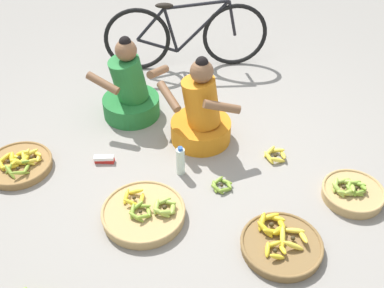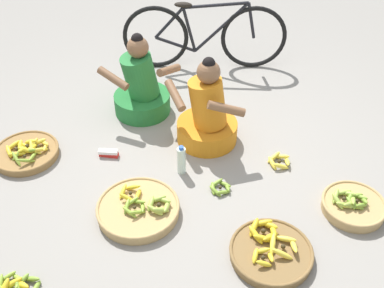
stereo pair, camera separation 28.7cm
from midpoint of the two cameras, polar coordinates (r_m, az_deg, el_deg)
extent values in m
plane|color=gray|center=(3.84, -2.18, -2.20)|extent=(10.00, 10.00, 0.00)
cylinder|color=orange|center=(4.01, -0.96, 1.63)|extent=(0.52, 0.52, 0.18)
cylinder|color=orange|center=(3.84, -1.00, 5.11)|extent=(0.40, 0.36, 0.45)
sphere|color=brown|center=(3.68, -1.05, 8.85)|extent=(0.19, 0.19, 0.19)
sphere|color=black|center=(3.64, -1.07, 9.88)|extent=(0.10, 0.10, 0.10)
cylinder|color=brown|center=(3.77, -5.06, 5.78)|extent=(0.21, 0.30, 0.16)
cylinder|color=brown|center=(3.64, 1.44, 4.53)|extent=(0.31, 0.11, 0.16)
cylinder|color=#237233|center=(4.36, -9.33, 4.56)|extent=(0.52, 0.52, 0.18)
cylinder|color=#237233|center=(4.20, -9.74, 7.79)|extent=(0.42, 0.39, 0.44)
sphere|color=brown|center=(4.06, -10.19, 11.21)|extent=(0.19, 0.19, 0.19)
sphere|color=black|center=(4.03, -10.31, 12.16)|extent=(0.10, 0.10, 0.10)
cylinder|color=brown|center=(4.04, -12.93, 7.24)|extent=(0.31, 0.20, 0.16)
cylinder|color=brown|center=(4.12, -6.21, 8.77)|extent=(0.19, 0.31, 0.16)
torus|color=black|center=(4.94, -8.43, 12.52)|extent=(0.69, 0.11, 0.68)
torus|color=black|center=(4.99, 3.62, 13.17)|extent=(0.69, 0.11, 0.68)
cylinder|color=black|center=(4.90, -0.43, 14.18)|extent=(0.55, 0.08, 0.55)
cylinder|color=black|center=(4.90, -4.33, 13.70)|extent=(0.15, 0.05, 0.49)
cylinder|color=black|center=(4.80, -1.19, 16.72)|extent=(0.65, 0.09, 0.08)
cylinder|color=black|center=(4.97, -5.94, 11.90)|extent=(0.42, 0.07, 0.18)
cylinder|color=black|center=(4.86, -6.86, 14.35)|extent=(0.32, 0.06, 0.35)
cylinder|color=black|center=(4.91, 3.24, 15.12)|extent=(0.11, 0.04, 0.38)
ellipsoid|color=black|center=(4.79, -5.24, 16.55)|extent=(0.18, 0.08, 0.05)
cylinder|color=tan|center=(3.41, -8.40, -8.61)|extent=(0.60, 0.60, 0.07)
torus|color=tan|center=(3.39, -8.46, -8.21)|extent=(0.61, 0.61, 0.02)
ellipsoid|color=#9EB747|center=(3.34, -4.86, -7.96)|extent=(0.05, 0.14, 0.06)
ellipsoid|color=#9EB747|center=(3.38, -5.36, -7.21)|extent=(0.14, 0.09, 0.07)
ellipsoid|color=#9EB747|center=(3.39, -6.09, -7.14)|extent=(0.14, 0.07, 0.07)
ellipsoid|color=#9EB747|center=(3.36, -6.86, -7.77)|extent=(0.05, 0.14, 0.07)
ellipsoid|color=#9EB747|center=(3.31, -6.26, -8.52)|extent=(0.14, 0.08, 0.08)
ellipsoid|color=#9EB747|center=(3.31, -5.52, -8.46)|extent=(0.14, 0.09, 0.09)
sphere|color=#382D19|center=(3.35, -5.87, -7.85)|extent=(0.03, 0.03, 0.03)
ellipsoid|color=yellow|center=(3.44, -8.57, -6.69)|extent=(0.04, 0.14, 0.06)
ellipsoid|color=yellow|center=(3.48, -9.30, -5.88)|extent=(0.13, 0.05, 0.08)
ellipsoid|color=yellow|center=(3.46, -10.46, -6.46)|extent=(0.06, 0.14, 0.07)
ellipsoid|color=yellow|center=(3.41, -9.84, -7.25)|extent=(0.13, 0.06, 0.08)
sphere|color=#382D19|center=(3.45, -9.53, -6.63)|extent=(0.03, 0.03, 0.03)
ellipsoid|color=#8CAD38|center=(3.35, -7.84, -8.23)|extent=(0.05, 0.13, 0.06)
ellipsoid|color=#8CAD38|center=(3.38, -8.41, -7.62)|extent=(0.13, 0.07, 0.07)
ellipsoid|color=#8CAD38|center=(3.38, -9.31, -7.72)|extent=(0.12, 0.10, 0.07)
ellipsoid|color=#8CAD38|center=(3.36, -9.79, -8.25)|extent=(0.04, 0.13, 0.07)
ellipsoid|color=#8CAD38|center=(3.32, -9.37, -8.96)|extent=(0.13, 0.09, 0.07)
ellipsoid|color=#8CAD38|center=(3.31, -8.37, -8.90)|extent=(0.12, 0.09, 0.08)
sphere|color=#382D19|center=(3.35, -8.82, -8.34)|extent=(0.03, 0.03, 0.03)
cylinder|color=brown|center=(3.23, 8.38, -12.42)|extent=(0.55, 0.55, 0.06)
torus|color=brown|center=(3.21, 8.43, -12.10)|extent=(0.56, 0.56, 0.02)
ellipsoid|color=yellow|center=(3.23, 10.99, -11.23)|extent=(0.05, 0.16, 0.08)
ellipsoid|color=yellow|center=(3.26, 9.90, -10.55)|extent=(0.16, 0.07, 0.06)
ellipsoid|color=yellow|center=(3.20, 8.54, -11.33)|extent=(0.05, 0.16, 0.09)
ellipsoid|color=yellow|center=(3.16, 9.79, -12.32)|extent=(0.16, 0.06, 0.09)
sphere|color=#382D19|center=(3.21, 9.78, -11.45)|extent=(0.03, 0.03, 0.03)
ellipsoid|color=gold|center=(3.28, 8.41, -9.73)|extent=(0.05, 0.16, 0.08)
ellipsoid|color=gold|center=(3.31, 7.76, -9.12)|extent=(0.15, 0.12, 0.08)
ellipsoid|color=gold|center=(3.31, 7.00, -9.00)|extent=(0.16, 0.06, 0.08)
ellipsoid|color=gold|center=(3.27, 6.10, -9.59)|extent=(0.09, 0.16, 0.08)
ellipsoid|color=gold|center=(3.23, 6.42, -10.47)|extent=(0.13, 0.14, 0.08)
ellipsoid|color=gold|center=(3.22, 7.37, -10.78)|extent=(0.15, 0.04, 0.08)
ellipsoid|color=gold|center=(3.24, 8.18, -10.48)|extent=(0.14, 0.14, 0.08)
sphere|color=#382D19|center=(3.27, 7.25, -9.90)|extent=(0.04, 0.04, 0.04)
ellipsoid|color=yellow|center=(3.14, 8.46, -12.80)|extent=(0.05, 0.12, 0.07)
ellipsoid|color=yellow|center=(3.16, 7.36, -12.23)|extent=(0.12, 0.05, 0.07)
ellipsoid|color=yellow|center=(3.13, 6.63, -12.88)|extent=(0.05, 0.12, 0.06)
ellipsoid|color=yellow|center=(3.10, 7.75, -13.67)|extent=(0.12, 0.04, 0.07)
sphere|color=#382D19|center=(3.13, 7.57, -12.98)|extent=(0.03, 0.03, 0.03)
cylinder|color=tan|center=(3.67, 17.03, -5.98)|extent=(0.45, 0.45, 0.08)
torus|color=tan|center=(3.64, 17.15, -5.57)|extent=(0.47, 0.47, 0.02)
ellipsoid|color=olive|center=(3.65, 18.16, -5.14)|extent=(0.04, 0.12, 0.08)
ellipsoid|color=olive|center=(3.66, 17.76, -4.80)|extent=(0.11, 0.10, 0.07)
ellipsoid|color=olive|center=(3.66, 17.15, -4.72)|extent=(0.12, 0.04, 0.06)
ellipsoid|color=olive|center=(3.63, 16.62, -5.05)|extent=(0.08, 0.12, 0.07)
ellipsoid|color=olive|center=(3.60, 16.79, -5.59)|extent=(0.08, 0.12, 0.06)
ellipsoid|color=olive|center=(3.60, 17.39, -5.89)|extent=(0.12, 0.06, 0.05)
ellipsoid|color=olive|center=(3.61, 18.00, -5.72)|extent=(0.12, 0.09, 0.07)
sphere|color=#382D19|center=(3.63, 17.40, -5.28)|extent=(0.03, 0.03, 0.03)
ellipsoid|color=#9EB747|center=(3.62, 17.01, -5.25)|extent=(0.06, 0.15, 0.08)
ellipsoid|color=#9EB747|center=(3.65, 16.27, -4.54)|extent=(0.14, 0.10, 0.08)
ellipsoid|color=#9EB747|center=(3.65, 15.70, -4.52)|extent=(0.14, 0.05, 0.07)
ellipsoid|color=#9EB747|center=(3.61, 15.07, -4.97)|extent=(0.08, 0.15, 0.07)
ellipsoid|color=#9EB747|center=(3.57, 15.35, -5.54)|extent=(0.10, 0.14, 0.08)
ellipsoid|color=#9EB747|center=(3.57, 16.21, -5.90)|extent=(0.14, 0.04, 0.06)
ellipsoid|color=#9EB747|center=(3.58, 16.75, -5.72)|extent=(0.14, 0.11, 0.08)
sphere|color=#382D19|center=(3.61, 16.03, -5.19)|extent=(0.03, 0.03, 0.03)
cylinder|color=olive|center=(4.06, -22.44, -2.53)|extent=(0.53, 0.53, 0.06)
torus|color=olive|center=(4.04, -22.54, -2.22)|extent=(0.54, 0.54, 0.02)
ellipsoid|color=yellow|center=(4.00, -20.31, -1.60)|extent=(0.05, 0.13, 0.05)
ellipsoid|color=yellow|center=(4.03, -20.45, -1.21)|extent=(0.12, 0.11, 0.07)
ellipsoid|color=yellow|center=(4.05, -21.09, -1.07)|extent=(0.13, 0.06, 0.08)
ellipsoid|color=yellow|center=(4.04, -21.73, -1.37)|extent=(0.08, 0.13, 0.08)
ellipsoid|color=yellow|center=(4.01, -21.91, -1.75)|extent=(0.08, 0.13, 0.08)
ellipsoid|color=yellow|center=(3.98, -21.50, -2.16)|extent=(0.13, 0.06, 0.06)
ellipsoid|color=yellow|center=(3.97, -20.75, -1.96)|extent=(0.12, 0.11, 0.08)
sphere|color=#382D19|center=(4.01, -21.10, -1.63)|extent=(0.03, 0.03, 0.03)
ellipsoid|color=yellow|center=(4.01, -21.78, -1.84)|extent=(0.07, 0.13, 0.06)
ellipsoid|color=yellow|center=(4.07, -22.12, -1.15)|extent=(0.13, 0.06, 0.08)
ellipsoid|color=yellow|center=(4.05, -23.17, -1.71)|extent=(0.06, 0.13, 0.08)
ellipsoid|color=yellow|center=(4.00, -22.60, -2.13)|extent=(0.13, 0.05, 0.09)
sphere|color=#382D19|center=(4.04, -22.43, -1.68)|extent=(0.04, 0.04, 0.04)
ellipsoid|color=yellow|center=(4.01, -22.79, -2.09)|extent=(0.05, 0.14, 0.09)
ellipsoid|color=yellow|center=(4.07, -23.09, -1.56)|extent=(0.15, 0.07, 0.06)
ellipsoid|color=yellow|center=(4.08, -24.00, -1.71)|extent=(0.12, 0.13, 0.07)
ellipsoid|color=yellow|center=(4.03, -24.36, -2.41)|extent=(0.11, 0.14, 0.07)
ellipsoid|color=yellow|center=(3.99, -23.45, -2.67)|extent=(0.14, 0.09, 0.06)
sphere|color=#382D19|center=(4.04, -23.55, -2.09)|extent=(0.03, 0.03, 0.03)
ellipsoid|color=#8CAD38|center=(3.92, -21.64, -2.83)|extent=(0.03, 0.15, 0.07)
ellipsoid|color=#8CAD38|center=(3.98, -22.09, -2.15)|extent=(0.15, 0.07, 0.09)
ellipsoid|color=#8CAD38|center=(3.99, -23.32, -2.56)|extent=(0.08, 0.15, 0.08)
ellipsoid|color=#8CAD38|center=(3.93, -23.46, -3.23)|extent=(0.12, 0.13, 0.09)
ellipsoid|color=#8CAD38|center=(3.89, -22.39, -3.38)|extent=(0.14, 0.10, 0.09)
sphere|color=#382D19|center=(3.95, -22.56, -2.88)|extent=(0.03, 0.03, 0.03)
ellipsoid|color=olive|center=(3.61, 2.24, -5.05)|extent=(0.06, 0.13, 0.06)
ellipsoid|color=olive|center=(3.63, 1.88, -4.72)|extent=(0.12, 0.10, 0.05)
ellipsoid|color=olive|center=(3.62, 0.84, -4.69)|extent=(0.12, 0.10, 0.07)
ellipsoid|color=olive|center=(3.59, 0.52, -5.35)|extent=(0.05, 0.13, 0.05)
ellipsoid|color=olive|center=(3.56, 0.84, -5.68)|extent=(0.12, 0.10, 0.06)
ellipsoid|color=olive|center=(3.56, 1.84, -5.74)|extent=(0.13, 0.09, 0.06)
sphere|color=#382D19|center=(3.59, 1.39, -5.19)|extent=(0.03, 0.03, 0.03)
ellipsoid|color=yellow|center=(3.90, 9.07, -1.41)|extent=(0.04, 0.15, 0.08)
ellipsoid|color=yellow|center=(3.93, 8.30, -0.86)|extent=(0.15, 0.07, 0.08)
ellipsoid|color=yellow|center=(3.91, 7.44, -1.01)|extent=(0.13, 0.13, 0.08)
ellipsoid|color=yellow|center=(3.86, 7.35, -1.75)|extent=(0.09, 0.15, 0.06)
ellipsoid|color=yellow|center=(3.84, 8.39, -2.03)|extent=(0.15, 0.05, 0.08)
sphere|color=#382D19|center=(3.89, 8.15, -1.47)|extent=(0.03, 0.03, 0.03)
cylinder|color=silver|center=(3.66, -3.67, -2.23)|extent=(0.07, 0.07, 0.24)
cylinder|color=#2D59B7|center=(3.58, -3.76, -0.65)|extent=(0.04, 0.04, 0.02)
cube|color=red|center=(3.92, -12.76, -2.04)|extent=(0.16, 0.06, 0.03)
cube|color=white|center=(3.90, -12.88, -1.75)|extent=(0.16, 0.05, 0.03)
camera|label=1|loc=(0.14, -92.38, -1.96)|focal=43.39mm
camera|label=2|loc=(0.14, 87.62, 1.96)|focal=43.39mm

